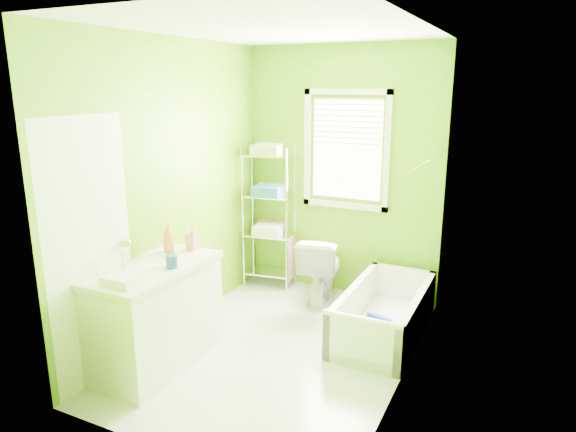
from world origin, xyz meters
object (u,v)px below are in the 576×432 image
at_px(toilet, 321,268).
at_px(vanity, 156,313).
at_px(wire_shelf_unit, 271,201).
at_px(bathtub, 383,320).

bearing_deg(toilet, vanity, 56.77).
xyz_separation_m(vanity, wire_shelf_unit, (0.02, 1.93, 0.52)).
bearing_deg(toilet, wire_shelf_unit, -27.33).
distance_m(bathtub, wire_shelf_unit, 1.82).
height_order(bathtub, wire_shelf_unit, wire_shelf_unit).
bearing_deg(bathtub, vanity, -139.86).
relative_size(bathtub, wire_shelf_unit, 0.87).
bearing_deg(wire_shelf_unit, vanity, -90.71).
height_order(toilet, wire_shelf_unit, wire_shelf_unit).
xyz_separation_m(bathtub, toilet, (-0.80, 0.46, 0.21)).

